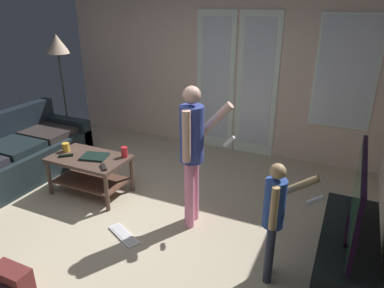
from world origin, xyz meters
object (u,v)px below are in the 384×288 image
Objects in this scene: laptop_closed at (95,157)px; cup_near_edge at (66,147)px; leather_couch at (12,158)px; person_adult at (193,146)px; backpack at (12,283)px; loose_keyboard at (124,235)px; coffee_table at (90,167)px; floor_lamp at (58,49)px; tv_stand at (346,256)px; dvd_remote_slim at (103,167)px; cup_by_laptop at (124,152)px; flat_screen_tv at (357,198)px; tv_remote_black at (66,156)px; person_child at (275,213)px.

laptop_closed is 2.74× the size of cup_near_edge.
person_adult reaches higher than leather_couch.
loose_keyboard is (0.35, 1.05, -0.12)m from backpack.
coffee_table is 2.30m from floor_lamp.
tv_stand is 7.65× the size of dvd_remote_slim.
dvd_remote_slim is (0.28, -0.19, -0.00)m from laptop_closed.
laptop_closed is 0.37m from cup_by_laptop.
loose_keyboard is at bearing -25.52° from cup_near_edge.
flat_screen_tv reaches higher than cup_by_laptop.
floor_lamp is (-2.95, 1.29, 0.65)m from person_adult.
floor_lamp reaches higher than tv_stand.
person_adult is 0.86× the size of floor_lamp.
loose_keyboard is at bearing -64.10° from tv_remote_black.
person_adult is at bearing 154.07° from person_child.
leather_couch is 1.18× the size of floor_lamp.
coffee_table reaches higher than backpack.
person_adult is at bearing 172.56° from flat_screen_tv.
person_adult is 1.18m from loose_keyboard.
backpack is at bearing -119.72° from person_adult.
coffee_table is at bearing -154.07° from cup_by_laptop.
flat_screen_tv is 2.89m from backpack.
person_adult is (1.43, -0.05, 0.56)m from coffee_table.
backpack is 1.99× the size of dvd_remote_slim.
floor_lamp is 3.39m from loose_keyboard.
flat_screen_tv is 0.79× the size of person_adult.
backpack is (-2.45, -1.37, -0.10)m from tv_stand.
person_adult is (2.65, 0.09, 0.62)m from leather_couch.
person_child is (3.60, -0.38, 0.37)m from leather_couch.
leather_couch is at bearing 168.10° from loose_keyboard.
tv_remote_black and dvd_remote_slim have the same top height.
floor_lamp reaches higher than loose_keyboard.
tv_remote_black is (-1.70, -0.05, -0.41)m from person_adult.
backpack is 3.04× the size of cup_near_edge.
tv_stand is at bearing -9.83° from cup_by_laptop.
flat_screen_tv is at bearing -1.54° from leather_couch.
laptop_closed is at bearing 6.97° from leather_couch.
loose_keyboard is 1.06m from cup_by_laptop.
dvd_remote_slim is at bearing 178.11° from tv_stand.
coffee_table is at bearing -163.35° from dvd_remote_slim.
tv_remote_black reaches higher than loose_keyboard.
coffee_table is at bearing -39.27° from floor_lamp.
laptop_closed is at bearing 174.68° from flat_screen_tv.
cup_near_edge is (0.84, 0.16, 0.25)m from leather_couch.
leather_couch is 0.89m from cup_near_edge.
tv_stand is at bearing -4.68° from cup_near_edge.
cup_by_laptop is at bearing 94.19° from backpack.
floor_lamp reaches higher than leather_couch.
floor_lamp reaches higher than laptop_closed.
dvd_remote_slim is at bearing 96.78° from backpack.
flat_screen_tv is 2.63m from cup_by_laptop.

